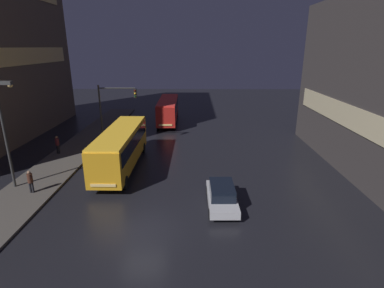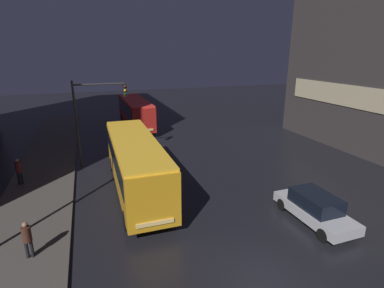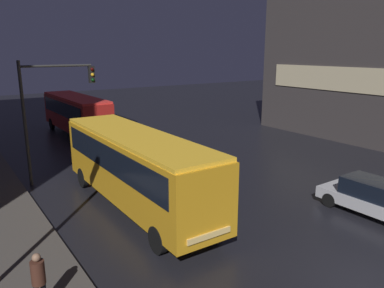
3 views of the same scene
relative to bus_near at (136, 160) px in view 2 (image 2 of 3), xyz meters
The scene contains 8 objects.
ground_plane 10.01m from the bus_near, 70.50° to the right, with size 120.00×120.00×0.00m, color black.
sidewalk_left 6.13m from the bus_near, behind, with size 4.00×48.00×0.15m.
bus_near is the anchor object (origin of this frame).
bus_far 16.49m from the bus_near, 81.07° to the left, with size 2.58×10.13×3.22m.
car_taxi 10.29m from the bus_near, 38.46° to the right, with size 1.89×4.50×1.52m.
pedestrian_near 7.25m from the bus_near, 136.89° to the right, with size 0.46×0.46×1.65m.
pedestrian_mid 7.71m from the bus_near, 154.99° to the left, with size 0.50×0.50×1.76m.
traffic_light_main 6.49m from the bus_near, 108.97° to the left, with size 3.84×0.35×6.39m.
Camera 2 is at (-5.62, -7.83, 8.38)m, focal length 28.00 mm.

